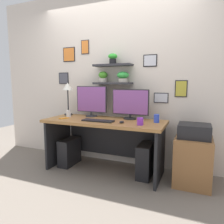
# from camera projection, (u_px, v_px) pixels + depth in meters

# --- Properties ---
(ground_plane) EXTENTS (8.00, 8.00, 0.00)m
(ground_plane) POSITION_uv_depth(u_px,v_px,m) (104.00, 171.00, 3.03)
(ground_plane) COLOR #70665B
(back_wall_assembly) EXTENTS (4.40, 0.24, 2.70)m
(back_wall_assembly) POSITION_uv_depth(u_px,v_px,m) (116.00, 78.00, 3.25)
(back_wall_assembly) COLOR beige
(back_wall_assembly) RESTS_ON ground
(desk) EXTENTS (1.71, 0.68, 0.75)m
(desk) POSITION_uv_depth(u_px,v_px,m) (106.00, 133.00, 3.01)
(desk) COLOR #9E6B38
(desk) RESTS_ON ground
(monitor_left) EXTENTS (0.51, 0.18, 0.47)m
(monitor_left) POSITION_uv_depth(u_px,v_px,m) (91.00, 101.00, 3.21)
(monitor_left) COLOR #2D2D33
(monitor_left) RESTS_ON desk
(monitor_right) EXTENTS (0.54, 0.18, 0.43)m
(monitor_right) POSITION_uv_depth(u_px,v_px,m) (130.00, 104.00, 2.98)
(monitor_right) COLOR black
(monitor_right) RESTS_ON desk
(keyboard) EXTENTS (0.44, 0.14, 0.02)m
(keyboard) POSITION_uv_depth(u_px,v_px,m) (98.00, 121.00, 2.82)
(keyboard) COLOR black
(keyboard) RESTS_ON desk
(computer_mouse) EXTENTS (0.06, 0.09, 0.03)m
(computer_mouse) POSITION_uv_depth(u_px,v_px,m) (122.00, 122.00, 2.70)
(computer_mouse) COLOR black
(computer_mouse) RESTS_ON desk
(desk_lamp) EXTENTS (0.17, 0.17, 0.53)m
(desk_lamp) POSITION_uv_depth(u_px,v_px,m) (68.00, 89.00, 3.34)
(desk_lamp) COLOR #2D2D33
(desk_lamp) RESTS_ON desk
(cell_phone) EXTENTS (0.11, 0.16, 0.01)m
(cell_phone) POSITION_uv_depth(u_px,v_px,m) (64.00, 118.00, 3.07)
(cell_phone) COLOR orange
(cell_phone) RESTS_ON desk
(coffee_mug) EXTENTS (0.08, 0.08, 0.09)m
(coffee_mug) POSITION_uv_depth(u_px,v_px,m) (140.00, 121.00, 2.57)
(coffee_mug) COLOR purple
(coffee_mug) RESTS_ON desk
(pen_cup) EXTENTS (0.07, 0.07, 0.10)m
(pen_cup) POSITION_uv_depth(u_px,v_px,m) (69.00, 114.00, 3.20)
(pen_cup) COLOR white
(pen_cup) RESTS_ON desk
(water_cup) EXTENTS (0.07, 0.07, 0.11)m
(water_cup) POSITION_uv_depth(u_px,v_px,m) (157.00, 118.00, 2.73)
(water_cup) COLOR blue
(water_cup) RESTS_ON desk
(drawer_cabinet) EXTENTS (0.44, 0.50, 0.60)m
(drawer_cabinet) POSITION_uv_depth(u_px,v_px,m) (193.00, 161.00, 2.61)
(drawer_cabinet) COLOR brown
(drawer_cabinet) RESTS_ON ground
(printer) EXTENTS (0.38, 0.34, 0.17)m
(printer) POSITION_uv_depth(u_px,v_px,m) (194.00, 131.00, 2.56)
(printer) COLOR black
(printer) RESTS_ON drawer_cabinet
(computer_tower_left) EXTENTS (0.18, 0.40, 0.41)m
(computer_tower_left) POSITION_uv_depth(u_px,v_px,m) (70.00, 152.00, 3.25)
(computer_tower_left) COLOR black
(computer_tower_left) RESTS_ON ground
(computer_tower_right) EXTENTS (0.18, 0.40, 0.45)m
(computer_tower_right) POSITION_uv_depth(u_px,v_px,m) (145.00, 160.00, 2.82)
(computer_tower_right) COLOR black
(computer_tower_right) RESTS_ON ground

